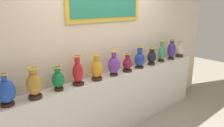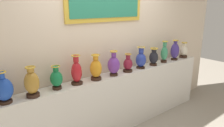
{
  "view_description": "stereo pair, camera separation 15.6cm",
  "coord_description": "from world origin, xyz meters",
  "px_view_note": "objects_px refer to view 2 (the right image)",
  "views": [
    {
      "loc": [
        -1.97,
        -2.26,
        1.99
      ],
      "look_at": [
        0.0,
        0.0,
        1.15
      ],
      "focal_mm": 33.33,
      "sensor_mm": 36.0,
      "label": 1
    },
    {
      "loc": [
        -1.85,
        -2.36,
        1.99
      ],
      "look_at": [
        0.0,
        0.0,
        1.15
      ],
      "focal_mm": 33.33,
      "sensor_mm": 36.0,
      "label": 2
    }
  ],
  "objects_px": {
    "vase_sapphire": "(4,90)",
    "vase_violet": "(114,65)",
    "vase_ochre": "(32,83)",
    "vase_burgundy": "(128,64)",
    "vase_onyx": "(154,57)",
    "vase_ivory": "(184,51)",
    "vase_jade": "(164,53)",
    "vase_amber": "(96,69)",
    "vase_indigo": "(175,51)",
    "vase_emerald": "(56,79)",
    "vase_crimson": "(77,72)",
    "vase_cobalt": "(141,59)"
  },
  "relations": [
    {
      "from": "vase_crimson",
      "to": "vase_cobalt",
      "type": "height_order",
      "value": "vase_crimson"
    },
    {
      "from": "vase_cobalt",
      "to": "vase_jade",
      "type": "height_order",
      "value": "vase_jade"
    },
    {
      "from": "vase_emerald",
      "to": "vase_crimson",
      "type": "relative_size",
      "value": 0.76
    },
    {
      "from": "vase_amber",
      "to": "vase_violet",
      "type": "distance_m",
      "value": 0.31
    },
    {
      "from": "vase_burgundy",
      "to": "vase_ivory",
      "type": "height_order",
      "value": "vase_ivory"
    },
    {
      "from": "vase_jade",
      "to": "vase_onyx",
      "type": "bearing_deg",
      "value": -177.24
    },
    {
      "from": "vase_onyx",
      "to": "vase_ivory",
      "type": "distance_m",
      "value": 0.91
    },
    {
      "from": "vase_onyx",
      "to": "vase_ochre",
      "type": "bearing_deg",
      "value": -179.73
    },
    {
      "from": "vase_amber",
      "to": "vase_indigo",
      "type": "distance_m",
      "value": 1.81
    },
    {
      "from": "vase_burgundy",
      "to": "vase_violet",
      "type": "bearing_deg",
      "value": -178.11
    },
    {
      "from": "vase_onyx",
      "to": "vase_jade",
      "type": "height_order",
      "value": "vase_jade"
    },
    {
      "from": "vase_emerald",
      "to": "vase_jade",
      "type": "bearing_deg",
      "value": -0.44
    },
    {
      "from": "vase_crimson",
      "to": "vase_jade",
      "type": "height_order",
      "value": "same"
    },
    {
      "from": "vase_indigo",
      "to": "vase_violet",
      "type": "bearing_deg",
      "value": -179.88
    },
    {
      "from": "vase_amber",
      "to": "vase_crimson",
      "type": "bearing_deg",
      "value": 176.37
    },
    {
      "from": "vase_sapphire",
      "to": "vase_violet",
      "type": "bearing_deg",
      "value": -0.36
    },
    {
      "from": "vase_ivory",
      "to": "vase_burgundy",
      "type": "bearing_deg",
      "value": 179.86
    },
    {
      "from": "vase_violet",
      "to": "vase_cobalt",
      "type": "relative_size",
      "value": 1.05
    },
    {
      "from": "vase_ochre",
      "to": "vase_amber",
      "type": "height_order",
      "value": "vase_amber"
    },
    {
      "from": "vase_cobalt",
      "to": "vase_emerald",
      "type": "bearing_deg",
      "value": 179.46
    },
    {
      "from": "vase_crimson",
      "to": "vase_ivory",
      "type": "relative_size",
      "value": 1.28
    },
    {
      "from": "vase_burgundy",
      "to": "vase_cobalt",
      "type": "xyz_separation_m",
      "value": [
        0.3,
        0.01,
        0.03
      ]
    },
    {
      "from": "vase_ochre",
      "to": "vase_burgundy",
      "type": "distance_m",
      "value": 1.5
    },
    {
      "from": "vase_emerald",
      "to": "vase_ivory",
      "type": "distance_m",
      "value": 2.69
    },
    {
      "from": "vase_ochre",
      "to": "vase_onyx",
      "type": "xyz_separation_m",
      "value": [
        2.09,
        0.01,
        -0.02
      ]
    },
    {
      "from": "vase_sapphire",
      "to": "vase_emerald",
      "type": "xyz_separation_m",
      "value": [
        0.6,
        0.02,
        -0.01
      ]
    },
    {
      "from": "vase_sapphire",
      "to": "vase_violet",
      "type": "relative_size",
      "value": 0.93
    },
    {
      "from": "vase_crimson",
      "to": "vase_amber",
      "type": "distance_m",
      "value": 0.3
    },
    {
      "from": "vase_cobalt",
      "to": "vase_onyx",
      "type": "relative_size",
      "value": 1.17
    },
    {
      "from": "vase_sapphire",
      "to": "vase_ochre",
      "type": "xyz_separation_m",
      "value": [
        0.29,
        -0.02,
        0.01
      ]
    },
    {
      "from": "vase_crimson",
      "to": "vase_ivory",
      "type": "xyz_separation_m",
      "value": [
        2.41,
        -0.03,
        -0.04
      ]
    },
    {
      "from": "vase_crimson",
      "to": "vase_ivory",
      "type": "bearing_deg",
      "value": -0.6
    },
    {
      "from": "vase_violet",
      "to": "vase_amber",
      "type": "bearing_deg",
      "value": 177.73
    },
    {
      "from": "vase_sapphire",
      "to": "vase_emerald",
      "type": "distance_m",
      "value": 0.6
    },
    {
      "from": "vase_ochre",
      "to": "vase_amber",
      "type": "relative_size",
      "value": 0.99
    },
    {
      "from": "vase_crimson",
      "to": "vase_cobalt",
      "type": "xyz_separation_m",
      "value": [
        1.2,
        -0.01,
        -0.01
      ]
    },
    {
      "from": "vase_onyx",
      "to": "vase_ivory",
      "type": "xyz_separation_m",
      "value": [
        0.91,
        0.01,
        -0.02
      ]
    },
    {
      "from": "vase_violet",
      "to": "vase_indigo",
      "type": "bearing_deg",
      "value": 0.12
    },
    {
      "from": "vase_onyx",
      "to": "vase_indigo",
      "type": "bearing_deg",
      "value": 0.29
    },
    {
      "from": "vase_sapphire",
      "to": "vase_violet",
      "type": "height_order",
      "value": "vase_violet"
    },
    {
      "from": "vase_crimson",
      "to": "vase_violet",
      "type": "bearing_deg",
      "value": -2.93
    },
    {
      "from": "vase_violet",
      "to": "vase_jade",
      "type": "xyz_separation_m",
      "value": [
        1.19,
        0.01,
        0.01
      ]
    },
    {
      "from": "vase_amber",
      "to": "vase_indigo",
      "type": "bearing_deg",
      "value": -0.3
    },
    {
      "from": "vase_sapphire",
      "to": "vase_ochre",
      "type": "height_order",
      "value": "vase_ochre"
    },
    {
      "from": "vase_amber",
      "to": "vase_ochre",
      "type": "bearing_deg",
      "value": -178.57
    },
    {
      "from": "vase_sapphire",
      "to": "vase_amber",
      "type": "bearing_deg",
      "value": 0.15
    },
    {
      "from": "vase_ivory",
      "to": "vase_jade",
      "type": "bearing_deg",
      "value": 179.17
    },
    {
      "from": "vase_burgundy",
      "to": "vase_ochre",
      "type": "bearing_deg",
      "value": -179.26
    },
    {
      "from": "vase_ochre",
      "to": "vase_emerald",
      "type": "height_order",
      "value": "vase_ochre"
    },
    {
      "from": "vase_cobalt",
      "to": "vase_indigo",
      "type": "height_order",
      "value": "vase_indigo"
    }
  ]
}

